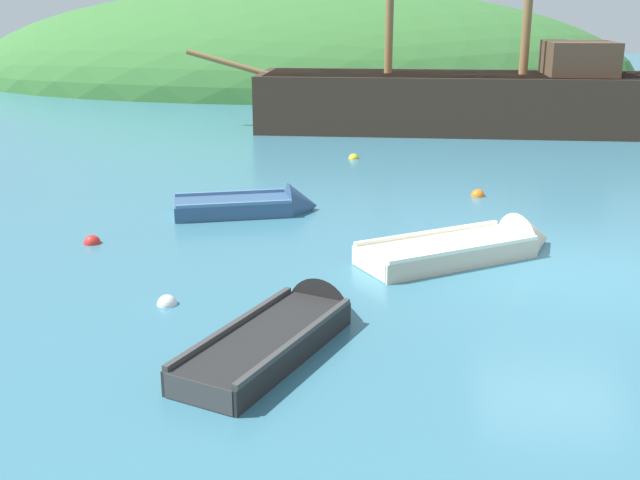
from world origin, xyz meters
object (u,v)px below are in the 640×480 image
(rowboat_outer_left, at_px, (257,208))
(buoy_red, at_px, (92,243))
(rowboat_portside, at_px, (476,249))
(buoy_yellow, at_px, (354,159))
(rowboat_outer_right, at_px, (288,333))
(buoy_orange, at_px, (478,196))
(sailing_ship, at_px, (463,109))
(buoy_white, at_px, (167,304))

(rowboat_outer_left, height_order, buoy_red, rowboat_outer_left)
(rowboat_portside, distance_m, rowboat_outer_left, 5.00)
(buoy_yellow, relative_size, buoy_red, 0.92)
(rowboat_portside, bearing_deg, rowboat_outer_left, 118.59)
(rowboat_outer_right, xyz_separation_m, buoy_red, (-4.27, 3.77, -0.10))
(rowboat_portside, relative_size, buoy_orange, 12.00)
(sailing_ship, distance_m, rowboat_portside, 14.11)
(buoy_white, bearing_deg, buoy_orange, 54.80)
(sailing_ship, relative_size, rowboat_outer_left, 5.20)
(sailing_ship, relative_size, buoy_red, 52.59)
(rowboat_outer_left, bearing_deg, buoy_white, -111.09)
(sailing_ship, height_order, rowboat_portside, sailing_ship)
(buoy_white, bearing_deg, rowboat_outer_left, 86.47)
(rowboat_outer_left, bearing_deg, rowboat_portside, -45.79)
(sailing_ship, distance_m, buoy_red, 16.15)
(rowboat_outer_right, relative_size, buoy_white, 12.31)
(rowboat_portside, xyz_separation_m, buoy_white, (-4.73, -2.86, -0.11))
(rowboat_portside, relative_size, buoy_yellow, 13.15)
(rowboat_outer_right, height_order, buoy_red, rowboat_outer_right)
(rowboat_outer_right, bearing_deg, rowboat_outer_left, 35.76)
(rowboat_outer_left, height_order, buoy_white, rowboat_outer_left)
(rowboat_outer_right, xyz_separation_m, buoy_white, (-1.97, 1.02, -0.10))
(sailing_ship, height_order, buoy_orange, sailing_ship)
(rowboat_outer_right, xyz_separation_m, buoy_orange, (3.15, 8.28, -0.10))
(buoy_yellow, height_order, buoy_white, buoy_white)
(rowboat_portside, distance_m, rowboat_outer_right, 4.76)
(rowboat_portside, relative_size, buoy_white, 12.83)
(buoy_yellow, xyz_separation_m, buoy_red, (-4.25, -8.62, 0.00))
(buoy_white, height_order, buoy_orange, buoy_orange)
(rowboat_portside, height_order, buoy_orange, rowboat_portside)
(rowboat_outer_right, height_order, buoy_yellow, rowboat_outer_right)
(rowboat_outer_left, distance_m, buoy_orange, 5.22)
(rowboat_portside, height_order, buoy_red, rowboat_portside)
(rowboat_portside, xyz_separation_m, rowboat_outer_left, (-4.40, 2.36, -0.01))
(rowboat_portside, distance_m, buoy_orange, 4.42)
(rowboat_outer_right, distance_m, buoy_orange, 8.86)
(rowboat_portside, bearing_deg, buoy_red, 147.70)
(sailing_ship, xyz_separation_m, buoy_yellow, (-3.43, -5.57, -0.75))
(buoy_yellow, bearing_deg, buoy_orange, -52.32)
(sailing_ship, bearing_deg, rowboat_outer_left, 65.81)
(sailing_ship, bearing_deg, rowboat_portside, 86.50)
(rowboat_outer_right, relative_size, buoy_orange, 11.51)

